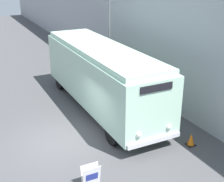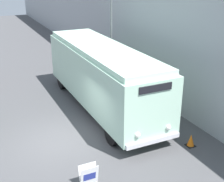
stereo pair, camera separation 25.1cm
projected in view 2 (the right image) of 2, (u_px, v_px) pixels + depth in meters
The scene contains 6 objects.
ground_plane at pixel (61, 141), 13.59m from camera, with size 80.00×80.00×0.00m, color #4C4C4F.
building_wall_right at pixel (103, 20), 23.27m from camera, with size 0.30×60.00×6.81m.
vintage_bus at pixel (102, 74), 16.18m from camera, with size 2.59×10.18×3.36m.
sign_board at pixel (89, 176), 10.70m from camera, with size 0.64×0.31×0.81m.
streetlamp at pixel (111, 8), 18.56m from camera, with size 0.36×0.36×7.61m.
traffic_cone at pixel (191, 140), 13.14m from camera, with size 0.36×0.36×0.54m.
Camera 2 is at (-3.05, -11.62, 7.07)m, focal length 50.00 mm.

